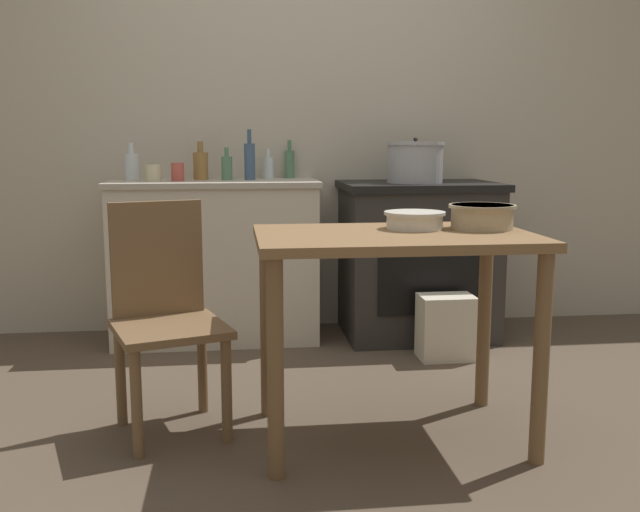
# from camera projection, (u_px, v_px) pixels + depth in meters

# --- Properties ---
(ground_plane) EXTENTS (14.00, 14.00, 0.00)m
(ground_plane) POSITION_uv_depth(u_px,v_px,m) (337.00, 422.00, 2.86)
(ground_plane) COLOR brown
(wall_back) EXTENTS (8.00, 0.07, 2.55)m
(wall_back) POSITION_uv_depth(u_px,v_px,m) (299.00, 113.00, 4.20)
(wall_back) COLOR beige
(wall_back) RESTS_ON ground_plane
(counter_cabinet) EXTENTS (1.15, 0.53, 0.90)m
(counter_cabinet) POSITION_uv_depth(u_px,v_px,m) (216.00, 260.00, 4.00)
(counter_cabinet) COLOR beige
(counter_cabinet) RESTS_ON ground_plane
(stove) EXTENTS (0.87, 0.65, 0.88)m
(stove) POSITION_uv_depth(u_px,v_px,m) (417.00, 259.00, 4.08)
(stove) COLOR #2D2B28
(stove) RESTS_ON ground_plane
(work_table) EXTENTS (1.01, 0.66, 0.78)m
(work_table) POSITION_uv_depth(u_px,v_px,m) (394.00, 268.00, 2.61)
(work_table) COLOR olive
(work_table) RESTS_ON ground_plane
(chair) EXTENTS (0.50, 0.50, 0.88)m
(chair) POSITION_uv_depth(u_px,v_px,m) (165.00, 311.00, 2.75)
(chair) COLOR brown
(chair) RESTS_ON ground_plane
(flour_sack) EXTENTS (0.28, 0.20, 0.33)m
(flour_sack) POSITION_uv_depth(u_px,v_px,m) (446.00, 327.00, 3.67)
(flour_sack) COLOR beige
(flour_sack) RESTS_ON ground_plane
(stock_pot) EXTENTS (0.32, 0.32, 0.25)m
(stock_pot) POSITION_uv_depth(u_px,v_px,m) (415.00, 162.00, 3.94)
(stock_pot) COLOR #A8A8AD
(stock_pot) RESTS_ON stove
(mixing_bowl_large) EXTENTS (0.25, 0.25, 0.09)m
(mixing_bowl_large) POSITION_uv_depth(u_px,v_px,m) (482.00, 215.00, 2.70)
(mixing_bowl_large) COLOR tan
(mixing_bowl_large) RESTS_ON work_table
(mixing_bowl_small) EXTENTS (0.23, 0.23, 0.07)m
(mixing_bowl_small) POSITION_uv_depth(u_px,v_px,m) (415.00, 219.00, 2.70)
(mixing_bowl_small) COLOR silver
(mixing_bowl_small) RESTS_ON work_table
(bottle_far_left) EXTENTS (0.06, 0.06, 0.17)m
(bottle_far_left) POSITION_uv_depth(u_px,v_px,m) (268.00, 167.00, 4.10)
(bottle_far_left) COLOR silver
(bottle_far_left) RESTS_ON counter_cabinet
(bottle_left) EXTENTS (0.08, 0.08, 0.21)m
(bottle_left) POSITION_uv_depth(u_px,v_px,m) (132.00, 166.00, 3.93)
(bottle_left) COLOR silver
(bottle_left) RESTS_ON counter_cabinet
(bottle_mid_left) EXTENTS (0.06, 0.06, 0.18)m
(bottle_mid_left) POSITION_uv_depth(u_px,v_px,m) (227.00, 167.00, 3.96)
(bottle_mid_left) COLOR #517F5B
(bottle_mid_left) RESTS_ON counter_cabinet
(bottle_center_left) EXTENTS (0.08, 0.08, 0.21)m
(bottle_center_left) POSITION_uv_depth(u_px,v_px,m) (201.00, 165.00, 3.97)
(bottle_center_left) COLOR olive
(bottle_center_left) RESTS_ON counter_cabinet
(bottle_center) EXTENTS (0.06, 0.06, 0.22)m
(bottle_center) POSITION_uv_depth(u_px,v_px,m) (290.00, 163.00, 4.16)
(bottle_center) COLOR #517F5B
(bottle_center) RESTS_ON counter_cabinet
(bottle_center_right) EXTENTS (0.06, 0.06, 0.28)m
(bottle_center_right) POSITION_uv_depth(u_px,v_px,m) (250.00, 160.00, 3.97)
(bottle_center_right) COLOR #3D5675
(bottle_center_right) RESTS_ON counter_cabinet
(cup_mid_right) EXTENTS (0.09, 0.09, 0.09)m
(cup_mid_right) POSITION_uv_depth(u_px,v_px,m) (153.00, 173.00, 3.84)
(cup_mid_right) COLOR beige
(cup_mid_right) RESTS_ON counter_cabinet
(cup_right) EXTENTS (0.07, 0.07, 0.10)m
(cup_right) POSITION_uv_depth(u_px,v_px,m) (178.00, 172.00, 3.86)
(cup_right) COLOR #B74C42
(cup_right) RESTS_ON counter_cabinet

